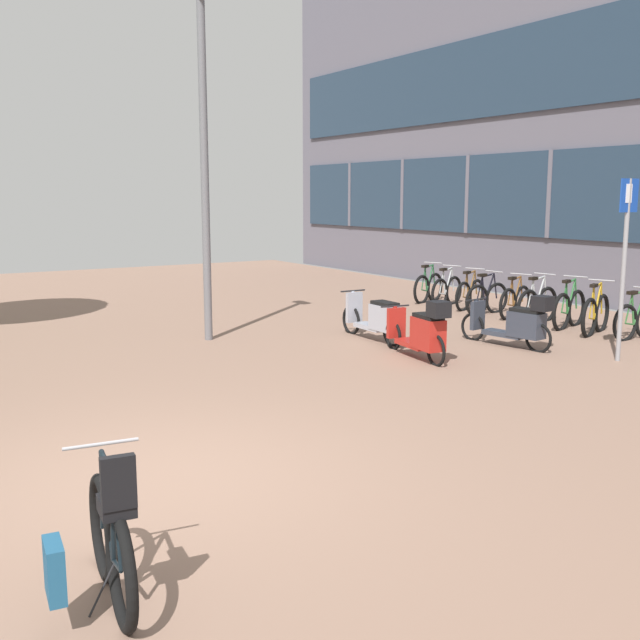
# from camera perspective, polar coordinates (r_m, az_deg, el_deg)

# --- Properties ---
(ground) EXTENTS (21.00, 40.00, 0.13)m
(ground) POSITION_cam_1_polar(r_m,az_deg,el_deg) (7.65, -1.55, -10.05)
(ground) COLOR #2D3330
(bicycle_foreground) EXTENTS (0.73, 1.38, 1.10)m
(bicycle_foreground) POSITION_cam_1_polar(r_m,az_deg,el_deg) (5.04, -16.01, -16.08)
(bicycle_foreground) COLOR black
(bicycle_foreground) RESTS_ON ground
(bicycle_rack_00) EXTENTS (1.34, 0.48, 0.95)m
(bicycle_rack_00) POSITION_cam_1_polar(r_m,az_deg,el_deg) (14.48, 23.04, -0.02)
(bicycle_rack_00) COLOR black
(bicycle_rack_00) RESTS_ON ground
(bicycle_rack_01) EXTENTS (1.39, 0.59, 1.03)m
(bicycle_rack_01) POSITION_cam_1_polar(r_m,az_deg,el_deg) (14.71, 20.33, 0.39)
(bicycle_rack_01) COLOR black
(bicycle_rack_01) RESTS_ON ground
(bicycle_rack_02) EXTENTS (1.39, 0.52, 1.03)m
(bicycle_rack_02) POSITION_cam_1_polar(r_m,az_deg,el_deg) (15.23, 18.51, 0.78)
(bicycle_rack_02) COLOR black
(bicycle_rack_02) RESTS_ON ground
(bicycle_rack_03) EXTENTS (1.42, 0.48, 1.03)m
(bicycle_rack_03) POSITION_cam_1_polar(r_m,az_deg,el_deg) (15.60, 16.28, 1.08)
(bicycle_rack_03) COLOR black
(bicycle_rack_03) RESTS_ON ground
(bicycle_rack_04) EXTENTS (1.29, 0.50, 0.95)m
(bicycle_rack_04) POSITION_cam_1_polar(r_m,az_deg,el_deg) (16.16, 14.70, 1.35)
(bicycle_rack_04) COLOR black
(bicycle_rack_04) RESTS_ON ground
(bicycle_rack_05) EXTENTS (1.31, 0.48, 0.96)m
(bicycle_rack_05) POSITION_cam_1_polar(r_m,az_deg,el_deg) (16.56, 12.64, 1.63)
(bicycle_rack_05) COLOR black
(bicycle_rack_05) RESTS_ON ground
(bicycle_rack_06) EXTENTS (1.28, 0.55, 0.95)m
(bicycle_rack_06) POSITION_cam_1_polar(r_m,az_deg,el_deg) (17.17, 11.40, 1.93)
(bicycle_rack_06) COLOR black
(bicycle_rack_06) RESTS_ON ground
(bicycle_rack_07) EXTENTS (1.29, 0.54, 0.96)m
(bicycle_rack_07) POSITION_cam_1_polar(r_m,az_deg,el_deg) (17.64, 9.67, 2.20)
(bicycle_rack_07) COLOR black
(bicycle_rack_07) RESTS_ON ground
(bicycle_rack_08) EXTENTS (1.29, 0.56, 0.98)m
(bicycle_rack_08) POSITION_cam_1_polar(r_m,az_deg,el_deg) (18.19, 8.28, 2.47)
(bicycle_rack_08) COLOR black
(bicycle_rack_08) RESTS_ON ground
(scooter_near) EXTENTS (0.60, 1.84, 0.96)m
(scooter_near) POSITION_cam_1_polar(r_m,az_deg,el_deg) (12.93, 14.84, -0.21)
(scooter_near) COLOR black
(scooter_near) RESTS_ON ground
(scooter_mid) EXTENTS (0.52, 1.87, 0.85)m
(scooter_mid) POSITION_cam_1_polar(r_m,az_deg,el_deg) (13.15, 4.34, 0.12)
(scooter_mid) COLOR black
(scooter_mid) RESTS_ON ground
(scooter_far) EXTENTS (0.63, 1.84, 1.01)m
(scooter_far) POSITION_cam_1_polar(r_m,az_deg,el_deg) (11.68, 7.82, -0.88)
(scooter_far) COLOR black
(scooter_far) RESTS_ON ground
(parking_sign) EXTENTS (0.40, 0.07, 2.79)m
(parking_sign) POSITION_cam_1_polar(r_m,az_deg,el_deg) (12.26, 22.30, 4.91)
(parking_sign) COLOR gray
(parking_sign) RESTS_ON ground
(lamp_post) EXTENTS (0.20, 0.52, 5.99)m
(lamp_post) POSITION_cam_1_polar(r_m,az_deg,el_deg) (13.22, -8.86, 12.76)
(lamp_post) COLOR slate
(lamp_post) RESTS_ON ground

